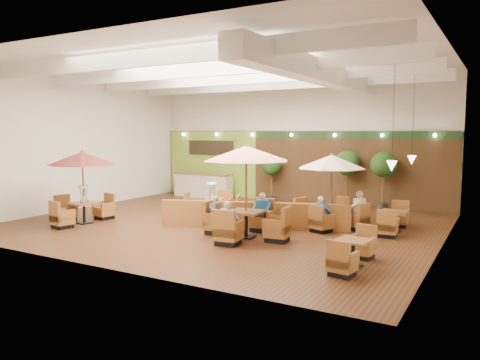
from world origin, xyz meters
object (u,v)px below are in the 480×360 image
Objects in this scene: table_4 at (353,253)px; booth_divider at (253,215)px; table_5 at (394,221)px; diner_1 at (262,208)px; topiary_0 at (271,167)px; diner_2 at (217,211)px; table_0 at (82,171)px; table_1 at (246,175)px; table_2 at (331,177)px; diner_4 at (358,207)px; diner_3 at (322,210)px; topiary_1 at (347,165)px; topiary_2 at (384,167)px; diner_0 at (228,218)px; service_counter at (203,185)px; table_3 at (212,206)px.

booth_divider is at bearing 154.57° from table_4.
diner_1 is at bearing -154.51° from table_5.
topiary_0 is 2.91× the size of diner_2.
table_5 is (9.76, 3.95, -1.50)m from table_0.
table_1 reaches higher than table_2.
diner_4 is at bearing -153.23° from diner_1.
table_4 is 3.25× the size of diner_3.
table_1 is 1.32× the size of topiary_0.
topiary_1 is at bearing 121.00° from table_2.
topiary_2 is at bearing 100.38° from table_2.
topiary_2 is at bearing 52.47° from table_0.
table_2 is 1.30m from diner_4.
table_2 reaches higher than booth_divider.
table_5 is at bearing 35.23° from diner_0.
table_2 is at bearing 102.28° from diner_4.
diner_2 reaches higher than service_counter.
table_2 reaches higher than diner_0.
table_1 is at bearing 83.55° from diner_1.
table_4 is 10.39m from topiary_0.
table_3 reaches higher than booth_divider.
topiary_0 is (-6.19, 3.79, 1.27)m from table_5.
table_4 is 2.73× the size of diner_4.
table_2 is (7.81, -3.89, 1.13)m from service_counter.
service_counter is 1.25× the size of topiary_2.
service_counter is at bearing 115.66° from diner_0.
table_5 is 3.18× the size of diner_2.
topiary_0 is at bearing 145.42° from table_5.
table_0 is 3.07× the size of diner_4.
table_0 is at bearing 125.10° from diner_4.
diner_2 is at bearing -133.04° from booth_divider.
topiary_2 is at bearing 42.36° from booth_divider.
diner_2 is (-4.73, 1.40, 0.42)m from table_4.
topiary_2 reaches higher than diner_0.
topiary_1 is (1.02, 6.86, -0.11)m from table_1.
topiary_2 is 2.93× the size of diner_0.
diner_4 is at bearing -88.23° from topiary_2.
table_2 reaches higher than diner_1.
diner_1 is (6.05, 1.93, -1.08)m from table_0.
table_2 reaches higher than diner_3.
table_3 is (-4.55, -0.32, -1.30)m from table_2.
table_2 is at bearing -80.21° from topiary_1.
table_4 is 4.32m from diner_4.
booth_divider is 6.17m from table_0.
table_0 reaches higher than topiary_0.
booth_divider is at bearing 127.14° from diner_4.
diner_1 is at bearing 133.89° from diner_2.
diner_2 is (-4.76, -3.07, 0.40)m from table_5.
diner_3 is (1.72, 1.86, -1.19)m from table_1.
topiary_0 is (0.35, 4.41, 1.19)m from table_3.
diner_3 is at bearing -98.90° from topiary_2.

